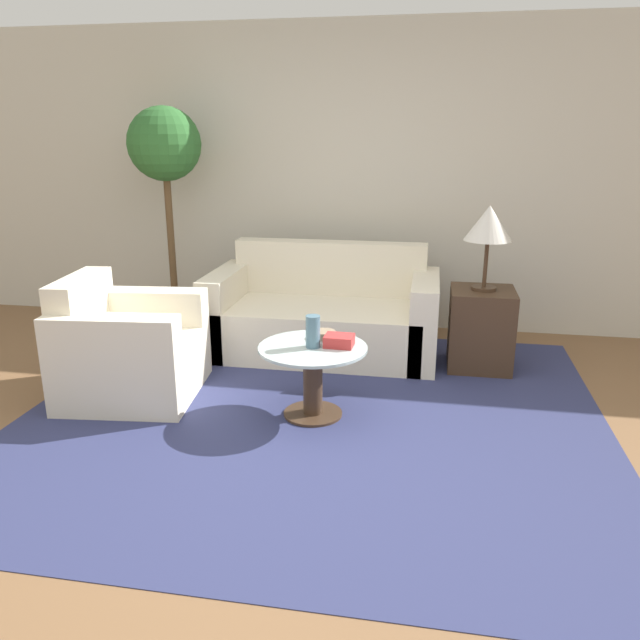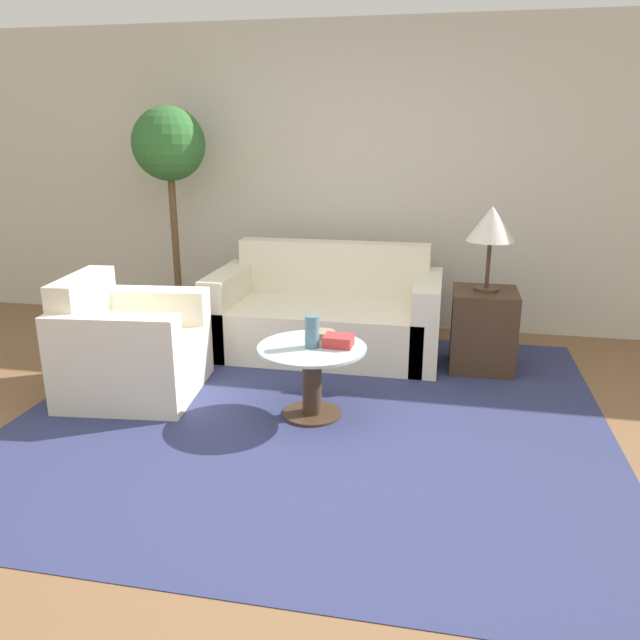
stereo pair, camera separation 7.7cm
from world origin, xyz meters
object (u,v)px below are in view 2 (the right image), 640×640
coffee_table (312,371)px  potted_plant (171,179)px  sofa_main (327,317)px  table_lamp (491,226)px  vase (312,332)px  book_stack (338,341)px  armchair (126,352)px  bowl (324,334)px

coffee_table → potted_plant: bearing=135.4°
sofa_main → table_lamp: 1.46m
vase → table_lamp: bearing=44.9°
sofa_main → potted_plant: 1.76m
table_lamp → coffee_table: bearing=-135.5°
potted_plant → book_stack: 2.39m
coffee_table → potted_plant: 2.38m
vase → book_stack: vase is taller
armchair → vase: size_ratio=4.77×
sofa_main → vase: sofa_main is taller
armchair → vase: (1.31, -0.13, 0.27)m
armchair → table_lamp: 2.67m
sofa_main → book_stack: (0.29, -1.20, 0.21)m
armchair → potted_plant: 1.75m
coffee_table → vase: bearing=-70.9°
sofa_main → coffee_table: (0.14, -1.23, 0.02)m
book_stack → potted_plant: bearing=141.8°
table_lamp → potted_plant: 2.66m
coffee_table → table_lamp: size_ratio=1.09×
potted_plant → bowl: size_ratio=13.48×
sofa_main → armchair: sofa_main is taller
table_lamp → bowl: 1.48m
table_lamp → vase: 1.59m
armchair → book_stack: bearing=-99.2°
coffee_table → book_stack: size_ratio=3.71×
coffee_table → book_stack: 0.25m
armchair → vase: bearing=-101.6°
sofa_main → armchair: (-1.16, -1.12, 0.01)m
book_stack → bowl: bearing=133.1°
sofa_main → book_stack: size_ratio=9.87×
coffee_table → table_lamp: bearing=44.5°
book_stack → vase: bearing=-159.8°
coffee_table → potted_plant: (-1.53, 1.51, 1.03)m
coffee_table → vase: 0.26m
sofa_main → coffee_table: bearing=-83.6°
vase → bowl: vase is taller
armchair → vase: armchair is taller
vase → sofa_main: bearing=96.5°
table_lamp → vase: (-1.07, -1.06, -0.51)m
armchair → bowl: size_ratio=6.67×
potted_plant → book_stack: bearing=-41.1°
potted_plant → vase: size_ratio=9.63×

